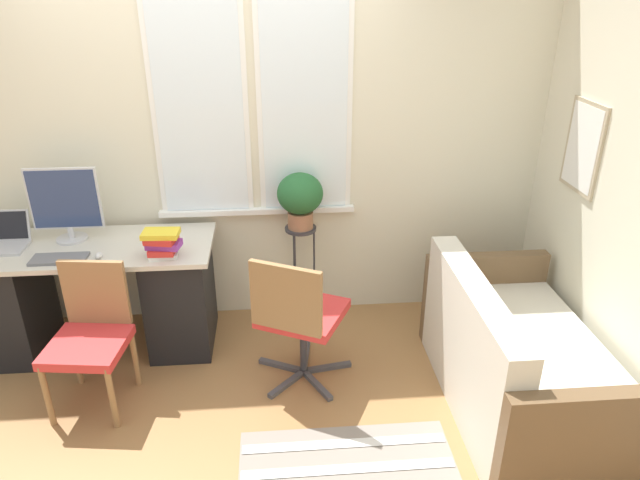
{
  "coord_description": "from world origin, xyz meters",
  "views": [
    {
      "loc": [
        0.42,
        -3.09,
        2.35
      ],
      "look_at": [
        0.69,
        0.16,
        0.82
      ],
      "focal_mm": 32.0,
      "sensor_mm": 36.0,
      "label": 1
    }
  ],
  "objects_px": {
    "book_stack": "(162,243)",
    "office_chair_swivel": "(298,315)",
    "desk_chair_wooden": "(90,334)",
    "mouse": "(99,255)",
    "keyboard": "(59,259)",
    "plant_stand": "(301,243)",
    "potted_plant": "(300,197)",
    "monitor": "(65,204)",
    "laptop": "(3,240)",
    "couch_loveseat": "(516,364)"
  },
  "relations": [
    {
      "from": "mouse",
      "to": "keyboard",
      "type": "bearing_deg",
      "value": -177.03
    },
    {
      "from": "keyboard",
      "to": "plant_stand",
      "type": "distance_m",
      "value": 1.56
    },
    {
      "from": "mouse",
      "to": "desk_chair_wooden",
      "type": "height_order",
      "value": "desk_chair_wooden"
    },
    {
      "from": "desk_chair_wooden",
      "to": "potted_plant",
      "type": "distance_m",
      "value": 1.57
    },
    {
      "from": "potted_plant",
      "to": "keyboard",
      "type": "bearing_deg",
      "value": -164.59
    },
    {
      "from": "office_chair_swivel",
      "to": "keyboard",
      "type": "bearing_deg",
      "value": 14.31
    },
    {
      "from": "mouse",
      "to": "desk_chair_wooden",
      "type": "relative_size",
      "value": 0.08
    },
    {
      "from": "mouse",
      "to": "office_chair_swivel",
      "type": "distance_m",
      "value": 1.28
    },
    {
      "from": "monitor",
      "to": "couch_loveseat",
      "type": "height_order",
      "value": "monitor"
    },
    {
      "from": "laptop",
      "to": "potted_plant",
      "type": "relative_size",
      "value": 0.75
    },
    {
      "from": "plant_stand",
      "to": "potted_plant",
      "type": "xyz_separation_m",
      "value": [
        -0.0,
        0.0,
        0.35
      ]
    },
    {
      "from": "monitor",
      "to": "plant_stand",
      "type": "height_order",
      "value": "monitor"
    },
    {
      "from": "book_stack",
      "to": "office_chair_swivel",
      "type": "xyz_separation_m",
      "value": [
        0.81,
        -0.31,
        -0.37
      ]
    },
    {
      "from": "laptop",
      "to": "monitor",
      "type": "height_order",
      "value": "monitor"
    },
    {
      "from": "laptop",
      "to": "potted_plant",
      "type": "height_order",
      "value": "potted_plant"
    },
    {
      "from": "couch_loveseat",
      "to": "mouse",
      "type": "bearing_deg",
      "value": 75.57
    },
    {
      "from": "plant_stand",
      "to": "book_stack",
      "type": "bearing_deg",
      "value": -154.59
    },
    {
      "from": "monitor",
      "to": "potted_plant",
      "type": "xyz_separation_m",
      "value": [
        1.51,
        0.11,
        -0.04
      ]
    },
    {
      "from": "laptop",
      "to": "monitor",
      "type": "xyz_separation_m",
      "value": [
        0.4,
        0.08,
        0.21
      ]
    },
    {
      "from": "book_stack",
      "to": "potted_plant",
      "type": "relative_size",
      "value": 0.6
    },
    {
      "from": "mouse",
      "to": "office_chair_swivel",
      "type": "xyz_separation_m",
      "value": [
        1.21,
        -0.32,
        -0.29
      ]
    },
    {
      "from": "desk_chair_wooden",
      "to": "couch_loveseat",
      "type": "height_order",
      "value": "desk_chair_wooden"
    },
    {
      "from": "keyboard",
      "to": "office_chair_swivel",
      "type": "bearing_deg",
      "value": -11.97
    },
    {
      "from": "couch_loveseat",
      "to": "laptop",
      "type": "bearing_deg",
      "value": 74.79
    },
    {
      "from": "book_stack",
      "to": "office_chair_swivel",
      "type": "relative_size",
      "value": 0.26
    },
    {
      "from": "monitor",
      "to": "potted_plant",
      "type": "bearing_deg",
      "value": 4.24
    },
    {
      "from": "laptop",
      "to": "book_stack",
      "type": "bearing_deg",
      "value": -12.13
    },
    {
      "from": "desk_chair_wooden",
      "to": "potted_plant",
      "type": "height_order",
      "value": "potted_plant"
    },
    {
      "from": "keyboard",
      "to": "desk_chair_wooden",
      "type": "distance_m",
      "value": 0.53
    },
    {
      "from": "couch_loveseat",
      "to": "potted_plant",
      "type": "height_order",
      "value": "potted_plant"
    },
    {
      "from": "desk_chair_wooden",
      "to": "office_chair_swivel",
      "type": "bearing_deg",
      "value": 9.86
    },
    {
      "from": "book_stack",
      "to": "desk_chair_wooden",
      "type": "bearing_deg",
      "value": -138.19
    },
    {
      "from": "book_stack",
      "to": "couch_loveseat",
      "type": "height_order",
      "value": "book_stack"
    },
    {
      "from": "book_stack",
      "to": "desk_chair_wooden",
      "type": "xyz_separation_m",
      "value": [
        -0.4,
        -0.36,
        -0.4
      ]
    },
    {
      "from": "book_stack",
      "to": "plant_stand",
      "type": "xyz_separation_m",
      "value": [
        0.87,
        0.41,
        -0.23
      ]
    },
    {
      "from": "mouse",
      "to": "book_stack",
      "type": "bearing_deg",
      "value": -1.8
    },
    {
      "from": "book_stack",
      "to": "office_chair_swivel",
      "type": "bearing_deg",
      "value": -20.57
    },
    {
      "from": "monitor",
      "to": "office_chair_swivel",
      "type": "xyz_separation_m",
      "value": [
        1.46,
        -0.61,
        -0.53
      ]
    },
    {
      "from": "laptop",
      "to": "potted_plant",
      "type": "distance_m",
      "value": 1.93
    },
    {
      "from": "monitor",
      "to": "desk_chair_wooden",
      "type": "xyz_separation_m",
      "value": [
        0.24,
        -0.66,
        -0.56
      ]
    },
    {
      "from": "monitor",
      "to": "mouse",
      "type": "bearing_deg",
      "value": -49.57
    },
    {
      "from": "potted_plant",
      "to": "office_chair_swivel",
      "type": "bearing_deg",
      "value": -94.43
    },
    {
      "from": "mouse",
      "to": "office_chair_swivel",
      "type": "bearing_deg",
      "value": -14.73
    },
    {
      "from": "mouse",
      "to": "office_chair_swivel",
      "type": "height_order",
      "value": "office_chair_swivel"
    },
    {
      "from": "laptop",
      "to": "book_stack",
      "type": "distance_m",
      "value": 1.07
    },
    {
      "from": "office_chair_swivel",
      "to": "potted_plant",
      "type": "relative_size",
      "value": 2.29
    },
    {
      "from": "mouse",
      "to": "office_chair_swivel",
      "type": "relative_size",
      "value": 0.07
    },
    {
      "from": "monitor",
      "to": "couch_loveseat",
      "type": "relative_size",
      "value": 0.33
    },
    {
      "from": "office_chair_swivel",
      "to": "potted_plant",
      "type": "bearing_deg",
      "value": -68.14
    },
    {
      "from": "monitor",
      "to": "mouse",
      "type": "height_order",
      "value": "monitor"
    }
  ]
}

